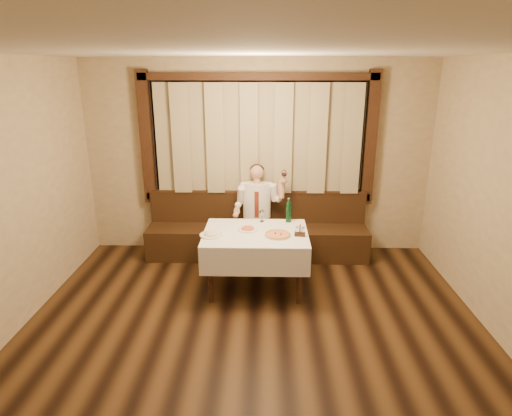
{
  "coord_description": "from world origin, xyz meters",
  "views": [
    {
      "loc": [
        0.12,
        -3.16,
        2.67
      ],
      "look_at": [
        0.0,
        1.9,
        1.0
      ],
      "focal_mm": 30.0,
      "sensor_mm": 36.0,
      "label": 1
    }
  ],
  "objects_px": {
    "pizza": "(278,235)",
    "pasta_red": "(248,227)",
    "cruet_caddy": "(300,232)",
    "seated_man": "(257,205)",
    "green_bottle": "(288,212)",
    "dining_table": "(256,240)",
    "pasta_cream": "(211,233)",
    "banquette": "(257,235)"
  },
  "relations": [
    {
      "from": "dining_table",
      "to": "pasta_red",
      "type": "relative_size",
      "value": 5.05
    },
    {
      "from": "pizza",
      "to": "pasta_red",
      "type": "bearing_deg",
      "value": 153.33
    },
    {
      "from": "pasta_red",
      "to": "pasta_cream",
      "type": "bearing_deg",
      "value": -155.31
    },
    {
      "from": "banquette",
      "to": "cruet_caddy",
      "type": "height_order",
      "value": "banquette"
    },
    {
      "from": "green_bottle",
      "to": "cruet_caddy",
      "type": "height_order",
      "value": "green_bottle"
    },
    {
      "from": "pasta_red",
      "to": "pasta_cream",
      "type": "xyz_separation_m",
      "value": [
        -0.43,
        -0.2,
        0.0
      ]
    },
    {
      "from": "green_bottle",
      "to": "cruet_caddy",
      "type": "bearing_deg",
      "value": -76.74
    },
    {
      "from": "dining_table",
      "to": "green_bottle",
      "type": "bearing_deg",
      "value": 42.02
    },
    {
      "from": "seated_man",
      "to": "pasta_cream",
      "type": "bearing_deg",
      "value": -116.49
    },
    {
      "from": "pasta_cream",
      "to": "green_bottle",
      "type": "bearing_deg",
      "value": 27.91
    },
    {
      "from": "dining_table",
      "to": "pizza",
      "type": "xyz_separation_m",
      "value": [
        0.27,
        -0.11,
        0.12
      ]
    },
    {
      "from": "dining_table",
      "to": "cruet_caddy",
      "type": "height_order",
      "value": "cruet_caddy"
    },
    {
      "from": "green_bottle",
      "to": "banquette",
      "type": "bearing_deg",
      "value": 122.65
    },
    {
      "from": "dining_table",
      "to": "green_bottle",
      "type": "height_order",
      "value": "green_bottle"
    },
    {
      "from": "pasta_cream",
      "to": "green_bottle",
      "type": "height_order",
      "value": "green_bottle"
    },
    {
      "from": "pasta_red",
      "to": "seated_man",
      "type": "height_order",
      "value": "seated_man"
    },
    {
      "from": "banquette",
      "to": "green_bottle",
      "type": "distance_m",
      "value": 0.97
    },
    {
      "from": "cruet_caddy",
      "to": "banquette",
      "type": "bearing_deg",
      "value": 122.16
    },
    {
      "from": "pasta_cream",
      "to": "pasta_red",
      "type": "bearing_deg",
      "value": 24.69
    },
    {
      "from": "pizza",
      "to": "pasta_red",
      "type": "height_order",
      "value": "pasta_red"
    },
    {
      "from": "dining_table",
      "to": "green_bottle",
      "type": "xyz_separation_m",
      "value": [
        0.42,
        0.37,
        0.24
      ]
    },
    {
      "from": "cruet_caddy",
      "to": "seated_man",
      "type": "bearing_deg",
      "value": 124.04
    },
    {
      "from": "dining_table",
      "to": "cruet_caddy",
      "type": "xyz_separation_m",
      "value": [
        0.53,
        -0.11,
        0.15
      ]
    },
    {
      "from": "pasta_red",
      "to": "seated_man",
      "type": "bearing_deg",
      "value": 83.55
    },
    {
      "from": "pasta_red",
      "to": "green_bottle",
      "type": "bearing_deg",
      "value": 30.48
    },
    {
      "from": "seated_man",
      "to": "dining_table",
      "type": "bearing_deg",
      "value": -89.93
    },
    {
      "from": "banquette",
      "to": "pasta_cream",
      "type": "bearing_deg",
      "value": -114.75
    },
    {
      "from": "pizza",
      "to": "pasta_red",
      "type": "distance_m",
      "value": 0.41
    },
    {
      "from": "pizza",
      "to": "green_bottle",
      "type": "height_order",
      "value": "green_bottle"
    },
    {
      "from": "dining_table",
      "to": "pasta_cream",
      "type": "xyz_separation_m",
      "value": [
        -0.53,
        -0.13,
        0.14
      ]
    },
    {
      "from": "pasta_red",
      "to": "pizza",
      "type": "bearing_deg",
      "value": -26.67
    },
    {
      "from": "banquette",
      "to": "pasta_red",
      "type": "bearing_deg",
      "value": -95.92
    },
    {
      "from": "pasta_red",
      "to": "seated_man",
      "type": "relative_size",
      "value": 0.18
    },
    {
      "from": "seated_man",
      "to": "cruet_caddy",
      "type": "bearing_deg",
      "value": -63.07
    },
    {
      "from": "dining_table",
      "to": "seated_man",
      "type": "relative_size",
      "value": 0.93
    },
    {
      "from": "green_bottle",
      "to": "seated_man",
      "type": "distance_m",
      "value": 0.7
    },
    {
      "from": "green_bottle",
      "to": "seated_man",
      "type": "bearing_deg",
      "value": 126.65
    },
    {
      "from": "pizza",
      "to": "cruet_caddy",
      "type": "relative_size",
      "value": 2.39
    },
    {
      "from": "pasta_red",
      "to": "cruet_caddy",
      "type": "distance_m",
      "value": 0.65
    },
    {
      "from": "banquette",
      "to": "pasta_red",
      "type": "height_order",
      "value": "banquette"
    },
    {
      "from": "banquette",
      "to": "green_bottle",
      "type": "xyz_separation_m",
      "value": [
        0.42,
        -0.65,
        0.58
      ]
    },
    {
      "from": "pasta_cream",
      "to": "seated_man",
      "type": "distance_m",
      "value": 1.19
    }
  ]
}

